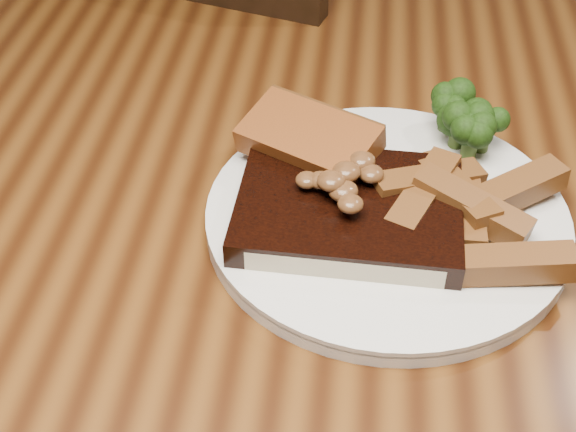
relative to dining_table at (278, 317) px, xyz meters
name	(u,v)px	position (x,y,z in m)	size (l,w,h in m)	color
dining_table	(278,317)	(0.00, 0.00, 0.00)	(1.60, 0.90, 0.75)	#532E10
chair_far	(218,120)	(-0.16, 0.53, -0.17)	(0.51, 0.51, 0.88)	black
plate	(386,219)	(0.09, 0.03, 0.10)	(0.29, 0.29, 0.01)	silver
steak	(349,210)	(0.06, 0.01, 0.12)	(0.17, 0.13, 0.03)	black
steak_bone	(344,268)	(0.06, -0.05, 0.11)	(0.15, 0.01, 0.02)	#BFB494
mushroom_pile	(343,178)	(0.05, 0.02, 0.14)	(0.07, 0.07, 0.03)	brown
garlic_bread	(309,158)	(0.02, 0.08, 0.12)	(0.11, 0.06, 0.02)	brown
potato_wedges	(491,213)	(0.17, 0.02, 0.12)	(0.12, 0.12, 0.02)	brown
broccoli_cluster	(459,135)	(0.14, 0.11, 0.12)	(0.08, 0.08, 0.04)	#1C3C0D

